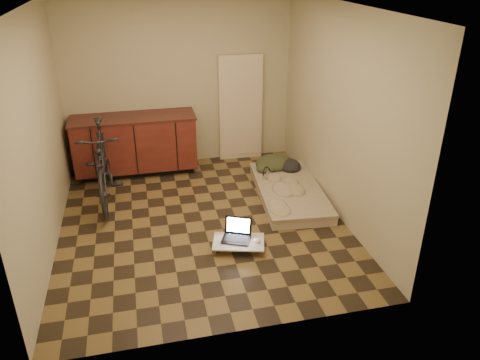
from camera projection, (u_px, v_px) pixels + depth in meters
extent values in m
cube|color=brown|center=(202.00, 221.00, 5.99)|extent=(3.50, 4.00, 0.00)
cube|color=silver|center=(193.00, 6.00, 4.86)|extent=(3.50, 4.00, 0.00)
cube|color=#C3BC96|center=(179.00, 83.00, 7.18)|extent=(3.50, 0.00, 2.60)
cube|color=#C3BC96|center=(235.00, 206.00, 3.67)|extent=(3.50, 0.00, 2.60)
cube|color=#C3BC96|center=(39.00, 136.00, 5.07)|extent=(0.00, 4.00, 2.60)
cube|color=#C3BC96|center=(339.00, 114.00, 5.78)|extent=(0.00, 4.00, 2.60)
cube|color=black|center=(138.00, 168.00, 7.34)|extent=(1.70, 0.48, 0.10)
cube|color=#531C17|center=(135.00, 143.00, 7.12)|extent=(1.80, 0.60, 0.78)
cube|color=#461E1A|center=(133.00, 117.00, 6.94)|extent=(1.84, 0.62, 0.03)
cube|color=#F3E0C0|center=(240.00, 108.00, 7.51)|extent=(0.70, 0.10, 1.70)
imported|color=black|center=(102.00, 160.00, 6.25)|extent=(0.58, 1.87, 1.21)
cube|color=beige|center=(289.00, 193.00, 6.58)|extent=(0.99, 1.82, 0.11)
cube|color=#C3B796|center=(289.00, 188.00, 6.55)|extent=(1.01, 1.85, 0.04)
cube|color=brown|center=(215.00, 253.00, 5.29)|extent=(0.04, 0.04, 0.08)
cube|color=brown|center=(217.00, 237.00, 5.57)|extent=(0.04, 0.04, 0.08)
cube|color=brown|center=(261.00, 254.00, 5.27)|extent=(0.04, 0.04, 0.08)
cube|color=brown|center=(261.00, 238.00, 5.55)|extent=(0.04, 0.04, 0.08)
cube|color=silver|center=(239.00, 242.00, 5.40)|extent=(0.67, 0.52, 0.02)
cube|color=black|center=(236.00, 239.00, 5.41)|extent=(0.38, 0.34, 0.02)
cube|color=black|center=(238.00, 225.00, 5.49)|extent=(0.31, 0.19, 0.20)
cube|color=white|center=(238.00, 225.00, 5.49)|extent=(0.26, 0.15, 0.17)
ellipsoid|color=white|center=(257.00, 240.00, 5.38)|extent=(0.06, 0.10, 0.04)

